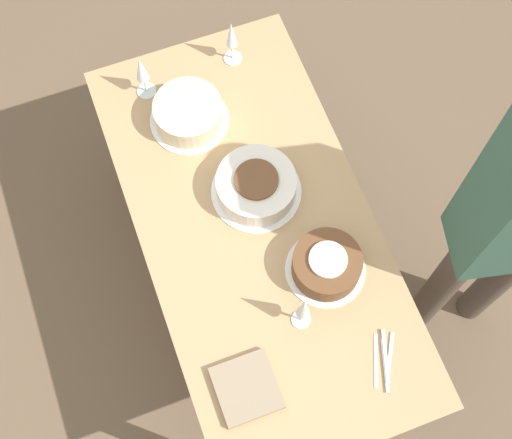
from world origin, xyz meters
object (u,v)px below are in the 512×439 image
at_px(cake_front_chocolate, 327,265).
at_px(wine_glass_far, 232,37).
at_px(cake_back_decorated, 188,114).
at_px(wine_glass_extra, 304,308).
at_px(cake_center_white, 256,186).
at_px(wine_glass_near, 142,71).

relative_size(cake_front_chocolate, wine_glass_far, 1.29).
distance_m(cake_front_chocolate, wine_glass_far, 0.90).
height_order(cake_back_decorated, wine_glass_extra, wine_glass_extra).
distance_m(cake_back_decorated, wine_glass_far, 0.32).
bearing_deg(cake_center_white, wine_glass_near, 24.37).
relative_size(wine_glass_far, wine_glass_extra, 0.95).
xyz_separation_m(cake_center_white, wine_glass_far, (0.55, -0.11, 0.08)).
bearing_deg(cake_front_chocolate, wine_glass_extra, 132.97).
xyz_separation_m(cake_front_chocolate, wine_glass_far, (0.89, 0.01, 0.08)).
bearing_deg(wine_glass_near, cake_center_white, -155.63).
distance_m(cake_center_white, cake_back_decorated, 0.37).
bearing_deg(cake_center_white, cake_front_chocolate, -161.60).
distance_m(wine_glass_near, wine_glass_extra, 1.02).
bearing_deg(wine_glass_near, wine_glass_far, -85.93).
relative_size(cake_center_white, wine_glass_extra, 1.44).
bearing_deg(wine_glass_near, cake_front_chocolate, -157.96).
bearing_deg(cake_center_white, wine_glass_extra, 177.21).
xyz_separation_m(cake_back_decorated, wine_glass_far, (0.20, -0.24, 0.08)).
distance_m(cake_center_white, wine_glass_far, 0.56).
height_order(cake_center_white, cake_back_decorated, cake_center_white).
height_order(cake_center_white, wine_glass_near, wine_glass_near).
height_order(cake_front_chocolate, wine_glass_near, wine_glass_near).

